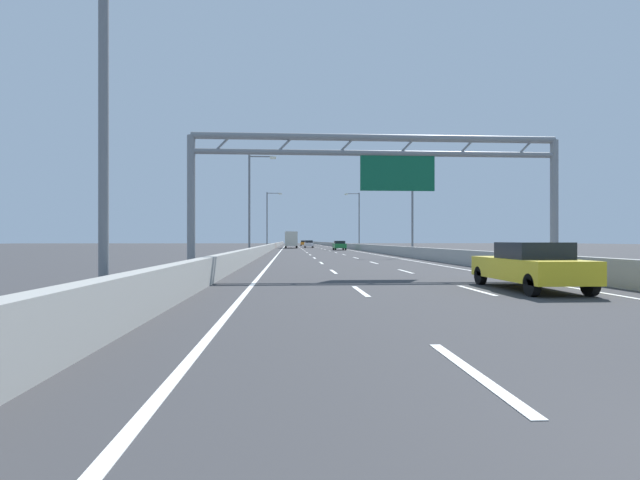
% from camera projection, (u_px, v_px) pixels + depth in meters
% --- Properties ---
extents(ground_plane, '(260.00, 260.00, 0.00)m').
position_uv_depth(ground_plane, '(308.00, 247.00, 102.05)').
color(ground_plane, '#38383A').
extents(lane_dash_left_0, '(0.16, 3.00, 0.01)m').
position_uv_depth(lane_dash_left_0, '(473.00, 373.00, 5.63)').
color(lane_dash_left_0, white).
rests_on(lane_dash_left_0, ground_plane).
extents(lane_dash_left_1, '(0.16, 3.00, 0.01)m').
position_uv_depth(lane_dash_left_1, '(360.00, 291.00, 14.61)').
color(lane_dash_left_1, white).
rests_on(lane_dash_left_1, ground_plane).
extents(lane_dash_left_2, '(0.16, 3.00, 0.01)m').
position_uv_depth(lane_dash_left_2, '(333.00, 272.00, 23.60)').
color(lane_dash_left_2, white).
rests_on(lane_dash_left_2, ground_plane).
extents(lane_dash_left_3, '(0.16, 3.00, 0.01)m').
position_uv_depth(lane_dash_left_3, '(321.00, 263.00, 32.58)').
color(lane_dash_left_3, white).
rests_on(lane_dash_left_3, ground_plane).
extents(lane_dash_left_4, '(0.16, 3.00, 0.01)m').
position_uv_depth(lane_dash_left_4, '(315.00, 258.00, 41.56)').
color(lane_dash_left_4, white).
rests_on(lane_dash_left_4, ground_plane).
extents(lane_dash_left_5, '(0.16, 3.00, 0.01)m').
position_uv_depth(lane_dash_left_5, '(310.00, 255.00, 50.54)').
color(lane_dash_left_5, white).
rests_on(lane_dash_left_5, ground_plane).
extents(lane_dash_left_6, '(0.16, 3.00, 0.01)m').
position_uv_depth(lane_dash_left_6, '(307.00, 253.00, 59.52)').
color(lane_dash_left_6, white).
rests_on(lane_dash_left_6, ground_plane).
extents(lane_dash_left_7, '(0.16, 3.00, 0.01)m').
position_uv_depth(lane_dash_left_7, '(305.00, 251.00, 68.51)').
color(lane_dash_left_7, white).
rests_on(lane_dash_left_7, ground_plane).
extents(lane_dash_left_8, '(0.16, 3.00, 0.01)m').
position_uv_depth(lane_dash_left_8, '(303.00, 250.00, 77.49)').
color(lane_dash_left_8, white).
rests_on(lane_dash_left_8, ground_plane).
extents(lane_dash_left_9, '(0.16, 3.00, 0.01)m').
position_uv_depth(lane_dash_left_9, '(302.00, 249.00, 86.47)').
color(lane_dash_left_9, white).
rests_on(lane_dash_left_9, ground_plane).
extents(lane_dash_left_10, '(0.16, 3.00, 0.01)m').
position_uv_depth(lane_dash_left_10, '(300.00, 248.00, 95.45)').
color(lane_dash_left_10, white).
rests_on(lane_dash_left_10, ground_plane).
extents(lane_dash_left_11, '(0.16, 3.00, 0.01)m').
position_uv_depth(lane_dash_left_11, '(300.00, 247.00, 104.43)').
color(lane_dash_left_11, white).
rests_on(lane_dash_left_11, ground_plane).
extents(lane_dash_left_12, '(0.16, 3.00, 0.01)m').
position_uv_depth(lane_dash_left_12, '(299.00, 247.00, 113.42)').
color(lane_dash_left_12, white).
rests_on(lane_dash_left_12, ground_plane).
extents(lane_dash_left_13, '(0.16, 3.00, 0.01)m').
position_uv_depth(lane_dash_left_13, '(298.00, 246.00, 122.40)').
color(lane_dash_left_13, white).
rests_on(lane_dash_left_13, ground_plane).
extents(lane_dash_left_14, '(0.16, 3.00, 0.01)m').
position_uv_depth(lane_dash_left_14, '(298.00, 246.00, 131.38)').
color(lane_dash_left_14, white).
rests_on(lane_dash_left_14, ground_plane).
extents(lane_dash_left_15, '(0.16, 3.00, 0.01)m').
position_uv_depth(lane_dash_left_15, '(297.00, 245.00, 140.36)').
color(lane_dash_left_15, white).
rests_on(lane_dash_left_15, ground_plane).
extents(lane_dash_left_16, '(0.16, 3.00, 0.01)m').
position_uv_depth(lane_dash_left_16, '(297.00, 245.00, 149.34)').
color(lane_dash_left_16, white).
rests_on(lane_dash_left_16, ground_plane).
extents(lane_dash_left_17, '(0.16, 3.00, 0.01)m').
position_uv_depth(lane_dash_left_17, '(296.00, 245.00, 158.33)').
color(lane_dash_left_17, white).
rests_on(lane_dash_left_17, ground_plane).
extents(lane_dash_right_1, '(0.16, 3.00, 0.01)m').
position_uv_depth(lane_dash_right_1, '(476.00, 290.00, 14.84)').
color(lane_dash_right_1, white).
rests_on(lane_dash_right_1, ground_plane).
extents(lane_dash_right_2, '(0.16, 3.00, 0.01)m').
position_uv_depth(lane_dash_right_2, '(406.00, 271.00, 23.82)').
color(lane_dash_right_2, white).
rests_on(lane_dash_right_2, ground_plane).
extents(lane_dash_right_3, '(0.16, 3.00, 0.01)m').
position_uv_depth(lane_dash_right_3, '(374.00, 263.00, 32.81)').
color(lane_dash_right_3, white).
rests_on(lane_dash_right_3, ground_plane).
extents(lane_dash_right_4, '(0.16, 3.00, 0.01)m').
position_uv_depth(lane_dash_right_4, '(356.00, 258.00, 41.79)').
color(lane_dash_right_4, white).
rests_on(lane_dash_right_4, ground_plane).
extents(lane_dash_right_5, '(0.16, 3.00, 0.01)m').
position_uv_depth(lane_dash_right_5, '(344.00, 255.00, 50.77)').
color(lane_dash_right_5, white).
rests_on(lane_dash_right_5, ground_plane).
extents(lane_dash_right_6, '(0.16, 3.00, 0.01)m').
position_uv_depth(lane_dash_right_6, '(336.00, 253.00, 59.75)').
color(lane_dash_right_6, white).
rests_on(lane_dash_right_6, ground_plane).
extents(lane_dash_right_7, '(0.16, 3.00, 0.01)m').
position_uv_depth(lane_dash_right_7, '(330.00, 251.00, 68.73)').
color(lane_dash_right_7, white).
rests_on(lane_dash_right_7, ground_plane).
extents(lane_dash_right_8, '(0.16, 3.00, 0.01)m').
position_uv_depth(lane_dash_right_8, '(325.00, 250.00, 77.72)').
color(lane_dash_right_8, white).
rests_on(lane_dash_right_8, ground_plane).
extents(lane_dash_right_9, '(0.16, 3.00, 0.01)m').
position_uv_depth(lane_dash_right_9, '(322.00, 249.00, 86.70)').
color(lane_dash_right_9, white).
rests_on(lane_dash_right_9, ground_plane).
extents(lane_dash_right_10, '(0.16, 3.00, 0.01)m').
position_uv_depth(lane_dash_right_10, '(319.00, 248.00, 95.68)').
color(lane_dash_right_10, white).
rests_on(lane_dash_right_10, ground_plane).
extents(lane_dash_right_11, '(0.16, 3.00, 0.01)m').
position_uv_depth(lane_dash_right_11, '(316.00, 247.00, 104.66)').
color(lane_dash_right_11, white).
rests_on(lane_dash_right_11, ground_plane).
extents(lane_dash_right_12, '(0.16, 3.00, 0.01)m').
position_uv_depth(lane_dash_right_12, '(314.00, 247.00, 113.64)').
color(lane_dash_right_12, white).
rests_on(lane_dash_right_12, ground_plane).
extents(lane_dash_right_13, '(0.16, 3.00, 0.01)m').
position_uv_depth(lane_dash_right_13, '(312.00, 246.00, 122.63)').
color(lane_dash_right_13, white).
rests_on(lane_dash_right_13, ground_plane).
extents(lane_dash_right_14, '(0.16, 3.00, 0.01)m').
position_uv_depth(lane_dash_right_14, '(311.00, 246.00, 131.61)').
color(lane_dash_right_14, white).
rests_on(lane_dash_right_14, ground_plane).
extents(lane_dash_right_15, '(0.16, 3.00, 0.01)m').
position_uv_depth(lane_dash_right_15, '(309.00, 245.00, 140.59)').
color(lane_dash_right_15, white).
rests_on(lane_dash_right_15, ground_plane).
extents(lane_dash_right_16, '(0.16, 3.00, 0.01)m').
position_uv_depth(lane_dash_right_16, '(308.00, 245.00, 149.57)').
color(lane_dash_right_16, white).
rests_on(lane_dash_right_16, ground_plane).
extents(lane_dash_right_17, '(0.16, 3.00, 0.01)m').
position_uv_depth(lane_dash_right_17, '(307.00, 245.00, 158.55)').
color(lane_dash_right_17, white).
rests_on(lane_dash_right_17, ground_plane).
extents(edge_line_left, '(0.16, 176.00, 0.01)m').
position_uv_depth(edge_line_left, '(283.00, 248.00, 89.74)').
color(edge_line_left, white).
rests_on(edge_line_left, ground_plane).
extents(edge_line_right, '(0.16, 176.00, 0.01)m').
position_uv_depth(edge_line_right, '(339.00, 248.00, 90.41)').
color(edge_line_right, white).
rests_on(edge_line_right, ground_plane).
extents(barrier_left, '(0.45, 220.00, 0.95)m').
position_uv_depth(barrier_left, '(277.00, 245.00, 111.60)').
color(barrier_left, '#9E9E99').
rests_on(barrier_left, ground_plane).
extents(barrier_right, '(0.45, 220.00, 0.95)m').
position_uv_depth(barrier_right, '(336.00, 245.00, 112.47)').
color(barrier_right, '#9E9E99').
rests_on(barrier_right, ground_plane).
extents(sign_gantry, '(16.96, 0.36, 6.36)m').
position_uv_depth(sign_gantry, '(380.00, 167.00, 21.73)').
color(sign_gantry, gray).
rests_on(sign_gantry, ground_plane).
extents(streetlamp_left_near, '(2.58, 0.28, 9.50)m').
position_uv_depth(streetlamp_left_near, '(115.00, 50.00, 9.68)').
color(streetlamp_left_near, slate).
rests_on(streetlamp_left_near, ground_plane).
extents(streetlamp_left_mid, '(2.58, 0.28, 9.50)m').
position_uv_depth(streetlamp_left_mid, '(252.00, 199.00, 44.62)').
color(streetlamp_left_mid, slate).
rests_on(streetlamp_left_mid, ground_plane).
extents(streetlamp_right_mid, '(2.58, 0.28, 9.50)m').
position_uv_depth(streetlamp_right_mid, '(410.00, 200.00, 45.57)').
color(streetlamp_right_mid, slate).
rests_on(streetlamp_right_mid, ground_plane).
extents(streetlamp_left_far, '(2.58, 0.28, 9.50)m').
position_uv_depth(streetlamp_left_far, '(268.00, 217.00, 79.57)').
color(streetlamp_left_far, slate).
rests_on(streetlamp_left_far, ground_plane).
extents(streetlamp_right_far, '(2.58, 0.28, 9.50)m').
position_uv_depth(streetlamp_right_far, '(358.00, 217.00, 80.51)').
color(streetlamp_right_far, slate).
rests_on(streetlamp_right_far, ground_plane).
extents(yellow_car, '(1.90, 4.68, 1.49)m').
position_uv_depth(yellow_car, '(530.00, 266.00, 15.04)').
color(yellow_car, yellow).
rests_on(yellow_car, ground_plane).
extents(white_car, '(1.76, 4.37, 1.50)m').
position_uv_depth(white_car, '(309.00, 244.00, 98.00)').
color(white_car, silver).
rests_on(white_car, ground_plane).
extents(green_car, '(1.78, 4.47, 1.44)m').
position_uv_depth(green_car, '(339.00, 245.00, 74.66)').
color(green_car, '#1E7A38').
rests_on(green_car, ground_plane).
extents(orange_car, '(1.83, 4.19, 1.46)m').
position_uv_depth(orange_car, '(304.00, 243.00, 126.87)').
color(orange_car, orange).
rests_on(orange_car, ground_plane).
extents(box_truck, '(2.37, 7.77, 3.17)m').
position_uv_depth(box_truck, '(291.00, 239.00, 93.05)').
color(box_truck, '#B21E19').
rests_on(box_truck, ground_plane).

